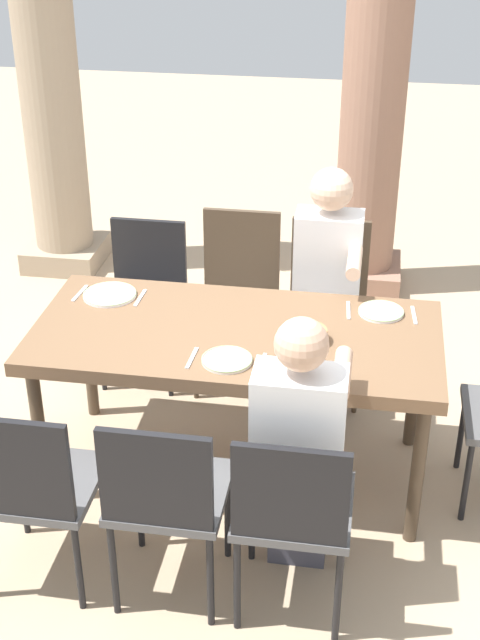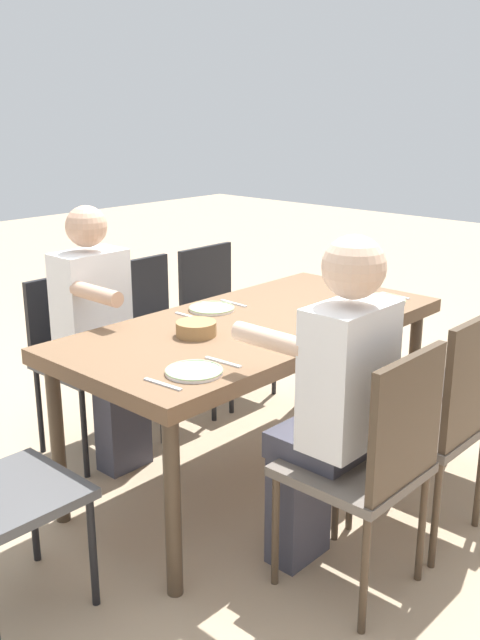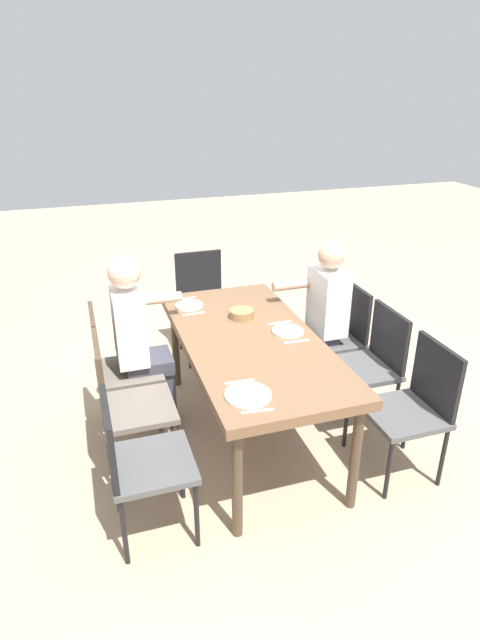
{
  "view_description": "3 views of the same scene",
  "coord_description": "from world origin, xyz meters",
  "px_view_note": "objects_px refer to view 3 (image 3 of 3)",
  "views": [
    {
      "loc": [
        0.56,
        -3.36,
        2.7
      ],
      "look_at": [
        0.01,
        0.08,
        0.79
      ],
      "focal_mm": 49.27,
      "sensor_mm": 36.0,
      "label": 1
    },
    {
      "loc": [
        2.28,
        2.01,
        1.7
      ],
      "look_at": [
        0.06,
        -0.03,
        0.79
      ],
      "focal_mm": 39.92,
      "sensor_mm": 36.0,
      "label": 2
    },
    {
      "loc": [
        -2.91,
        1.0,
        2.33
      ],
      "look_at": [
        0.05,
        0.06,
        0.89
      ],
      "focal_mm": 29.55,
      "sensor_mm": 36.0,
      "label": 3
    }
  ],
  "objects_px": {
    "chair_mid_south": "(371,360)",
    "diner_woman_green": "(319,318)",
    "chair_mid_north": "(123,400)",
    "plate_1": "(288,331)",
    "chair_west_south": "(416,402)",
    "diner_man_white": "(140,339)",
    "chair_east_south": "(339,332)",
    "chair_west_north": "(137,458)",
    "bread_basket": "(242,314)",
    "plate_0": "(248,395)",
    "dining_table": "(250,347)",
    "chair_head_east": "(202,299)",
    "plate_2": "(189,305)",
    "chair_east_north": "(116,364)"
  },
  "relations": [
    {
      "from": "chair_east_north",
      "to": "diner_woman_green",
      "type": "height_order",
      "value": "diner_woman_green"
    },
    {
      "from": "chair_west_south",
      "to": "diner_woman_green",
      "type": "xyz_separation_m",
      "value": [
        1.01,
        0.19,
        0.16
      ]
    },
    {
      "from": "chair_east_north",
      "to": "diner_woman_green",
      "type": "relative_size",
      "value": 0.75
    },
    {
      "from": "bread_basket",
      "to": "chair_head_east",
      "type": "bearing_deg",
      "value": 2.43
    },
    {
      "from": "diner_woman_green",
      "to": "diner_man_white",
      "type": "height_order",
      "value": "diner_man_white"
    },
    {
      "from": "chair_west_south",
      "to": "plate_0",
      "type": "height_order",
      "value": "chair_west_south"
    },
    {
      "from": "chair_head_east",
      "to": "plate_0",
      "type": "relative_size",
      "value": 3.63
    },
    {
      "from": "chair_west_south",
      "to": "chair_mid_north",
      "type": "bearing_deg",
      "value": 73.01
    },
    {
      "from": "chair_mid_south",
      "to": "diner_man_white",
      "type": "height_order",
      "value": "diner_man_white"
    },
    {
      "from": "dining_table",
      "to": "diner_woman_green",
      "type": "xyz_separation_m",
      "value": [
        0.36,
        -0.67,
        -0.04
      ]
    },
    {
      "from": "diner_man_white",
      "to": "chair_mid_north",
      "type": "bearing_deg",
      "value": 159.68
    },
    {
      "from": "chair_west_north",
      "to": "bread_basket",
      "type": "xyz_separation_m",
      "value": [
        0.98,
        -0.89,
        0.29
      ]
    },
    {
      "from": "chair_west_north",
      "to": "bread_basket",
      "type": "height_order",
      "value": "chair_west_north"
    },
    {
      "from": "chair_west_north",
      "to": "diner_woman_green",
      "type": "xyz_separation_m",
      "value": [
        1.01,
        -1.52,
        0.16
      ]
    },
    {
      "from": "diner_woman_green",
      "to": "plate_0",
      "type": "bearing_deg",
      "value": 138.16
    },
    {
      "from": "chair_east_south",
      "to": "plate_0",
      "type": "xyz_separation_m",
      "value": [
        -1.01,
        1.09,
        0.26
      ]
    },
    {
      "from": "chair_east_south",
      "to": "plate_0",
      "type": "height_order",
      "value": "chair_east_south"
    },
    {
      "from": "plate_2",
      "to": "chair_west_north",
      "type": "bearing_deg",
      "value": 155.71
    },
    {
      "from": "chair_west_south",
      "to": "chair_mid_south",
      "type": "relative_size",
      "value": 1.0
    },
    {
      "from": "chair_east_north",
      "to": "diner_man_white",
      "type": "bearing_deg",
      "value": -89.06
    },
    {
      "from": "chair_east_north",
      "to": "plate_2",
      "type": "height_order",
      "value": "chair_east_north"
    },
    {
      "from": "chair_west_south",
      "to": "chair_head_east",
      "type": "relative_size",
      "value": 0.96
    },
    {
      "from": "diner_man_white",
      "to": "plate_2",
      "type": "bearing_deg",
      "value": -55.73
    },
    {
      "from": "bread_basket",
      "to": "chair_east_south",
      "type": "bearing_deg",
      "value": -87.86
    },
    {
      "from": "chair_mid_south",
      "to": "diner_woman_green",
      "type": "distance_m",
      "value": 0.54
    },
    {
      "from": "chair_east_south",
      "to": "plate_2",
      "type": "xyz_separation_m",
      "value": [
        0.28,
        1.12,
        0.26
      ]
    },
    {
      "from": "dining_table",
      "to": "chair_west_north",
      "type": "xyz_separation_m",
      "value": [
        -0.65,
        0.85,
        -0.2
      ]
    },
    {
      "from": "diner_man_white",
      "to": "plate_0",
      "type": "bearing_deg",
      "value": -156.35
    },
    {
      "from": "chair_head_east",
      "to": "chair_east_south",
      "type": "bearing_deg",
      "value": -139.14
    },
    {
      "from": "chair_mid_south",
      "to": "chair_east_south",
      "type": "distance_m",
      "value": 0.48
    },
    {
      "from": "dining_table",
      "to": "bread_basket",
      "type": "bearing_deg",
      "value": -7.58
    },
    {
      "from": "diner_woman_green",
      "to": "chair_west_north",
      "type": "bearing_deg",
      "value": 123.63
    },
    {
      "from": "chair_mid_north",
      "to": "plate_1",
      "type": "distance_m",
      "value": 1.16
    },
    {
      "from": "chair_mid_north",
      "to": "diner_man_white",
      "type": "xyz_separation_m",
      "value": [
        0.49,
        -0.18,
        0.15
      ]
    },
    {
      "from": "chair_west_south",
      "to": "diner_man_white",
      "type": "distance_m",
      "value": 1.84
    },
    {
      "from": "chair_east_north",
      "to": "plate_1",
      "type": "relative_size",
      "value": 4.35
    },
    {
      "from": "chair_mid_south",
      "to": "chair_head_east",
      "type": "height_order",
      "value": "chair_head_east"
    },
    {
      "from": "chair_mid_north",
      "to": "chair_mid_south",
      "type": "relative_size",
      "value": 1.07
    },
    {
      "from": "chair_west_north",
      "to": "plate_2",
      "type": "distance_m",
      "value": 1.44
    },
    {
      "from": "chair_west_north",
      "to": "chair_east_north",
      "type": "height_order",
      "value": "chair_east_north"
    },
    {
      "from": "diner_woman_green",
      "to": "plate_2",
      "type": "xyz_separation_m",
      "value": [
        0.28,
        0.94,
        0.11
      ]
    },
    {
      "from": "dining_table",
      "to": "chair_east_south",
      "type": "height_order",
      "value": "chair_east_south"
    },
    {
      "from": "chair_east_south",
      "to": "diner_woman_green",
      "type": "height_order",
      "value": "diner_woman_green"
    },
    {
      "from": "plate_2",
      "to": "chair_mid_south",
      "type": "bearing_deg",
      "value": -124.35
    },
    {
      "from": "chair_east_north",
      "to": "chair_head_east",
      "type": "relative_size",
      "value": 1.01
    },
    {
      "from": "chair_mid_south",
      "to": "plate_2",
      "type": "relative_size",
      "value": 4.27
    },
    {
      "from": "chair_west_south",
      "to": "chair_mid_north",
      "type": "relative_size",
      "value": 0.93
    },
    {
      "from": "plate_1",
      "to": "diner_woman_green",
      "type": "bearing_deg",
      "value": -48.85
    },
    {
      "from": "dining_table",
      "to": "diner_woman_green",
      "type": "bearing_deg",
      "value": -61.89
    },
    {
      "from": "chair_west_south",
      "to": "plate_0",
      "type": "xyz_separation_m",
      "value": [
        0.0,
        1.09,
        0.27
      ]
    }
  ]
}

